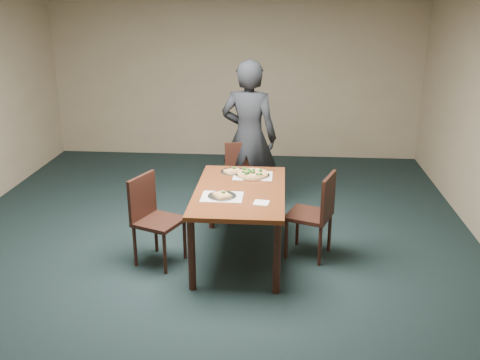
# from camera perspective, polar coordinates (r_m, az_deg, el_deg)

# --- Properties ---
(ground) EXTENTS (8.00, 8.00, 0.00)m
(ground) POSITION_cam_1_polar(r_m,az_deg,el_deg) (5.43, -4.29, -9.56)
(ground) COLOR black
(ground) RESTS_ON ground
(room_shell) EXTENTS (8.00, 8.00, 8.00)m
(room_shell) POSITION_cam_1_polar(r_m,az_deg,el_deg) (4.83, -4.81, 8.77)
(room_shell) COLOR tan
(room_shell) RESTS_ON ground
(dining_table) EXTENTS (0.90, 1.50, 0.75)m
(dining_table) POSITION_cam_1_polar(r_m,az_deg,el_deg) (5.41, 0.00, -1.92)
(dining_table) COLOR #572611
(dining_table) RESTS_ON ground
(chair_far) EXTENTS (0.47, 0.47, 0.91)m
(chair_far) POSITION_cam_1_polar(r_m,az_deg,el_deg) (6.47, 0.28, 0.38)
(chair_far) COLOR black
(chair_far) RESTS_ON ground
(chair_left) EXTENTS (0.55, 0.55, 0.91)m
(chair_left) POSITION_cam_1_polar(r_m,az_deg,el_deg) (5.45, -9.34, -3.64)
(chair_left) COLOR black
(chair_left) RESTS_ON ground
(chair_right) EXTENTS (0.54, 0.54, 0.91)m
(chair_right) POSITION_cam_1_polar(r_m,az_deg,el_deg) (5.53, 8.18, -3.25)
(chair_right) COLOR black
(chair_right) RESTS_ON ground
(diner) EXTENTS (0.76, 0.57, 1.89)m
(diner) POSITION_cam_1_polar(r_m,az_deg,el_deg) (6.55, 0.96, 4.57)
(diner) COLOR black
(diner) RESTS_ON ground
(placemat_main) EXTENTS (0.42, 0.32, 0.00)m
(placemat_main) POSITION_cam_1_polar(r_m,az_deg,el_deg) (5.77, 1.38, 0.47)
(placemat_main) COLOR white
(placemat_main) RESTS_ON dining_table
(placemat_near) EXTENTS (0.40, 0.30, 0.00)m
(placemat_near) POSITION_cam_1_polar(r_m,az_deg,el_deg) (5.19, -1.92, -1.78)
(placemat_near) COLOR white
(placemat_near) RESTS_ON dining_table
(pizza_pan) EXTENTS (0.37, 0.37, 0.08)m
(pizza_pan) POSITION_cam_1_polar(r_m,az_deg,el_deg) (5.76, 1.35, 0.68)
(pizza_pan) COLOR silver
(pizza_pan) RESTS_ON dining_table
(slice_plate_near) EXTENTS (0.28, 0.28, 0.06)m
(slice_plate_near) POSITION_cam_1_polar(r_m,az_deg,el_deg) (5.19, -1.92, -1.65)
(slice_plate_near) COLOR silver
(slice_plate_near) RESTS_ON dining_table
(slice_plate_far) EXTENTS (0.28, 0.28, 0.06)m
(slice_plate_far) POSITION_cam_1_polar(r_m,az_deg,el_deg) (5.88, -0.74, 0.94)
(slice_plate_far) COLOR silver
(slice_plate_far) RESTS_ON dining_table
(napkin) EXTENTS (0.16, 0.16, 0.01)m
(napkin) POSITION_cam_1_polar(r_m,az_deg,el_deg) (5.04, 2.29, -2.45)
(napkin) COLOR white
(napkin) RESTS_ON dining_table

